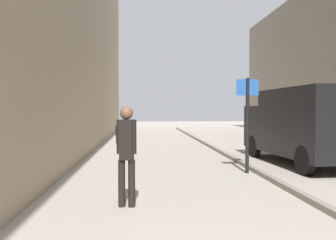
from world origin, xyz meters
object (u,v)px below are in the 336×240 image
(pedestrian_main_foreground, at_px, (127,149))
(street_sign_post, at_px, (247,117))
(delivery_van, at_px, (305,124))
(cafe_chair_near_window, at_px, (120,133))

(pedestrian_main_foreground, bearing_deg, street_sign_post, -125.14)
(delivery_van, distance_m, cafe_chair_near_window, 9.79)
(pedestrian_main_foreground, relative_size, delivery_van, 0.33)
(pedestrian_main_foreground, xyz_separation_m, street_sign_post, (3.15, 3.31, 0.51))
(street_sign_post, height_order, cafe_chair_near_window, street_sign_post)
(street_sign_post, relative_size, cafe_chair_near_window, 2.77)
(pedestrian_main_foreground, bearing_deg, cafe_chair_near_window, -77.58)
(pedestrian_main_foreground, height_order, delivery_van, delivery_van)
(delivery_van, bearing_deg, cafe_chair_near_window, 127.12)
(street_sign_post, xyz_separation_m, cafe_chair_near_window, (-4.00, 8.93, -1.00))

